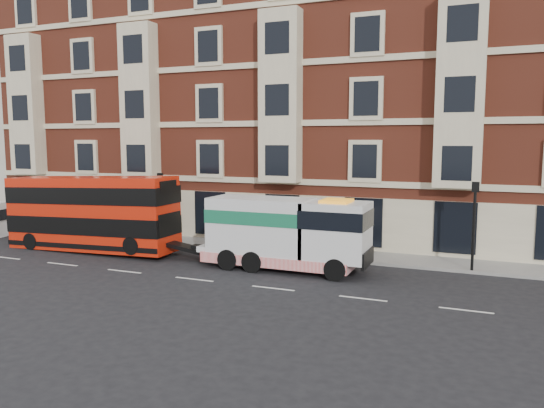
# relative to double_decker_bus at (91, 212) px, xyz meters

# --- Properties ---
(ground) EXTENTS (120.00, 120.00, 0.00)m
(ground) POSITION_rel_double_decker_bus_xyz_m (8.88, -3.34, -2.31)
(ground) COLOR black
(ground) RESTS_ON ground
(sidewalk) EXTENTS (90.00, 3.00, 0.15)m
(sidewalk) POSITION_rel_double_decker_bus_xyz_m (8.88, 4.16, -2.23)
(sidewalk) COLOR slate
(sidewalk) RESTS_ON ground
(victorian_terrace) EXTENTS (45.00, 12.00, 20.40)m
(victorian_terrace) POSITION_rel_double_decker_bus_xyz_m (9.38, 11.66, 7.76)
(victorian_terrace) COLOR brown
(victorian_terrace) RESTS_ON ground
(lamp_post_west) EXTENTS (0.35, 0.15, 4.35)m
(lamp_post_west) POSITION_rel_double_decker_bus_xyz_m (2.88, 2.86, 0.37)
(lamp_post_west) COLOR black
(lamp_post_west) RESTS_ON sidewalk
(lamp_post_east) EXTENTS (0.35, 0.15, 4.35)m
(lamp_post_east) POSITION_rel_double_decker_bus_xyz_m (20.88, 2.86, 0.37)
(lamp_post_east) COLOR black
(lamp_post_east) RESTS_ON sidewalk
(double_decker_bus) EXTENTS (10.77, 2.47, 4.36)m
(double_decker_bus) POSITION_rel_double_decker_bus_xyz_m (0.00, 0.00, 0.00)
(double_decker_bus) COLOR red
(double_decker_bus) RESTS_ON ground
(tow_truck) EXTENTS (8.62, 2.55, 3.59)m
(tow_truck) POSITION_rel_double_decker_bus_xyz_m (12.06, 0.00, -0.40)
(tow_truck) COLOR silver
(tow_truck) RESTS_ON ground
(pedestrian) EXTENTS (0.78, 0.71, 1.78)m
(pedestrian) POSITION_rel_double_decker_bus_xyz_m (2.98, 3.58, -1.27)
(pedestrian) COLOR #1A2B35
(pedestrian) RESTS_ON sidewalk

